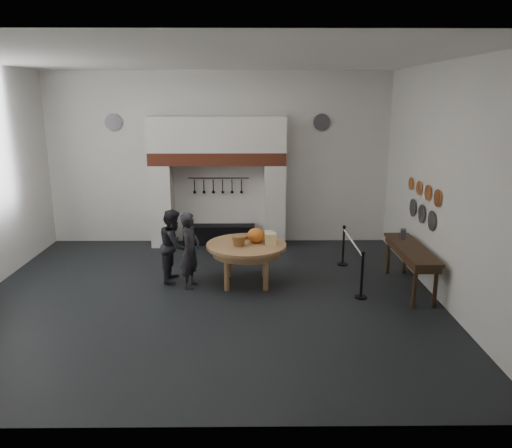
{
  "coord_description": "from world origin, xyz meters",
  "views": [
    {
      "loc": [
        0.86,
        -9.2,
        3.85
      ],
      "look_at": [
        0.96,
        0.56,
        1.35
      ],
      "focal_mm": 35.0,
      "sensor_mm": 36.0,
      "label": 1
    }
  ],
  "objects_px": {
    "iron_range": "(219,234)",
    "side_table": "(411,248)",
    "visitor_near": "(190,250)",
    "barrier_post_far": "(343,246)",
    "visitor_far": "(174,245)",
    "barrier_post_near": "(362,276)",
    "work_table": "(246,245)"
  },
  "relations": [
    {
      "from": "visitor_near",
      "to": "side_table",
      "type": "distance_m",
      "value": 4.5
    },
    {
      "from": "visitor_near",
      "to": "barrier_post_near",
      "type": "relative_size",
      "value": 1.76
    },
    {
      "from": "iron_range",
      "to": "barrier_post_far",
      "type": "xyz_separation_m",
      "value": [
        3.02,
        -1.78,
        0.2
      ]
    },
    {
      "from": "barrier_post_near",
      "to": "side_table",
      "type": "bearing_deg",
      "value": 23.13
    },
    {
      "from": "side_table",
      "to": "barrier_post_far",
      "type": "height_order",
      "value": "same"
    },
    {
      "from": "iron_range",
      "to": "barrier_post_near",
      "type": "height_order",
      "value": "barrier_post_near"
    },
    {
      "from": "barrier_post_far",
      "to": "work_table",
      "type": "bearing_deg",
      "value": -152.32
    },
    {
      "from": "barrier_post_near",
      "to": "barrier_post_far",
      "type": "height_order",
      "value": "same"
    },
    {
      "from": "side_table",
      "to": "barrier_post_far",
      "type": "xyz_separation_m",
      "value": [
        -1.08,
        1.54,
        -0.42
      ]
    },
    {
      "from": "side_table",
      "to": "barrier_post_far",
      "type": "relative_size",
      "value": 2.44
    },
    {
      "from": "iron_range",
      "to": "side_table",
      "type": "xyz_separation_m",
      "value": [
        4.1,
        -3.32,
        0.62
      ]
    },
    {
      "from": "visitor_near",
      "to": "iron_range",
      "type": "bearing_deg",
      "value": 6.08
    },
    {
      "from": "side_table",
      "to": "visitor_far",
      "type": "bearing_deg",
      "value": 173.38
    },
    {
      "from": "iron_range",
      "to": "barrier_post_near",
      "type": "xyz_separation_m",
      "value": [
        3.02,
        -3.78,
        0.2
      ]
    },
    {
      "from": "visitor_near",
      "to": "visitor_far",
      "type": "xyz_separation_m",
      "value": [
        -0.4,
        0.4,
        -0.01
      ]
    },
    {
      "from": "iron_range",
      "to": "side_table",
      "type": "distance_m",
      "value": 5.31
    },
    {
      "from": "iron_range",
      "to": "work_table",
      "type": "relative_size",
      "value": 1.14
    },
    {
      "from": "barrier_post_near",
      "to": "work_table",
      "type": "bearing_deg",
      "value": 160.18
    },
    {
      "from": "visitor_far",
      "to": "barrier_post_far",
      "type": "xyz_separation_m",
      "value": [
        3.81,
        0.97,
        -0.33
      ]
    },
    {
      "from": "barrier_post_far",
      "to": "visitor_near",
      "type": "bearing_deg",
      "value": -158.12
    },
    {
      "from": "visitor_far",
      "to": "barrier_post_near",
      "type": "relative_size",
      "value": 1.73
    },
    {
      "from": "visitor_near",
      "to": "barrier_post_far",
      "type": "xyz_separation_m",
      "value": [
        3.41,
        1.37,
        -0.34
      ]
    },
    {
      "from": "visitor_near",
      "to": "visitor_far",
      "type": "relative_size",
      "value": 1.02
    },
    {
      "from": "barrier_post_near",
      "to": "barrier_post_far",
      "type": "relative_size",
      "value": 1.0
    },
    {
      "from": "work_table",
      "to": "barrier_post_near",
      "type": "xyz_separation_m",
      "value": [
        2.26,
        -0.81,
        -0.39
      ]
    },
    {
      "from": "work_table",
      "to": "barrier_post_near",
      "type": "height_order",
      "value": "barrier_post_near"
    },
    {
      "from": "work_table",
      "to": "barrier_post_near",
      "type": "bearing_deg",
      "value": -19.82
    },
    {
      "from": "visitor_far",
      "to": "side_table",
      "type": "distance_m",
      "value": 4.93
    },
    {
      "from": "visitor_far",
      "to": "visitor_near",
      "type": "bearing_deg",
      "value": -133.36
    },
    {
      "from": "work_table",
      "to": "barrier_post_far",
      "type": "xyz_separation_m",
      "value": [
        2.26,
        1.19,
        -0.39
      ]
    },
    {
      "from": "work_table",
      "to": "visitor_near",
      "type": "distance_m",
      "value": 1.17
    },
    {
      "from": "work_table",
      "to": "side_table",
      "type": "distance_m",
      "value": 3.36
    }
  ]
}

